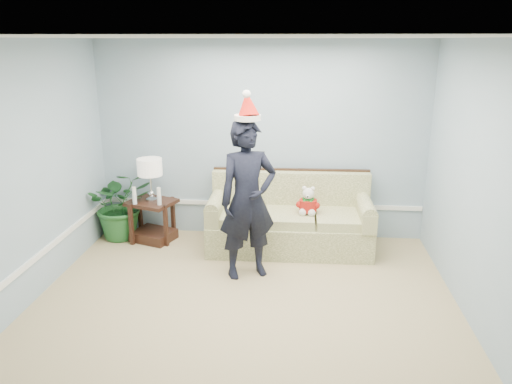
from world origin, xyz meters
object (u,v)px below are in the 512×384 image
object	(u,v)px
sofa	(290,222)
houseplant	(121,204)
man	(248,200)
table_lamp	(150,169)
side_table	(153,225)
teddy_bear	(308,204)

from	to	relation	value
sofa	houseplant	xyz separation A→B (m)	(-2.35, 0.12, 0.14)
houseplant	man	xyz separation A→B (m)	(1.89, -0.99, 0.43)
table_lamp	man	size ratio (longest dim) A/B	0.32
side_table	table_lamp	world-z (taller)	table_lamp
sofa	side_table	bearing A→B (deg)	176.90
man	side_table	bearing A→B (deg)	122.47
houseplant	teddy_bear	world-z (taller)	houseplant
side_table	teddy_bear	size ratio (longest dim) A/B	1.96
houseplant	teddy_bear	xyz separation A→B (m)	(2.59, -0.25, 0.16)
side_table	man	world-z (taller)	man
sofa	teddy_bear	xyz separation A→B (m)	(0.24, -0.12, 0.30)
man	houseplant	bearing A→B (deg)	127.81
table_lamp	teddy_bear	distance (m)	2.16
teddy_bear	houseplant	bearing A→B (deg)	-179.64
sofa	houseplant	world-z (taller)	sofa
sofa	side_table	size ratio (longest dim) A/B	2.95
houseplant	man	size ratio (longest dim) A/B	0.53
table_lamp	teddy_bear	size ratio (longest dim) A/B	1.59
sofa	teddy_bear	world-z (taller)	sofa
houseplant	man	world-z (taller)	man
side_table	houseplant	world-z (taller)	houseplant
teddy_bear	man	bearing A→B (deg)	-127.29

